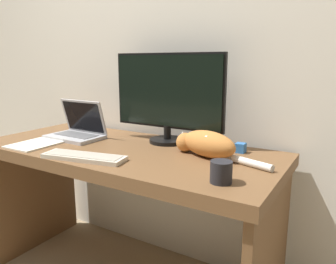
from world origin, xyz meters
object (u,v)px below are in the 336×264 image
Objects in this scene: cat at (206,144)px; external_keyboard at (84,157)px; monitor at (168,96)px; coffee_mug at (221,172)px; laptop at (78,130)px.

external_keyboard is at bearing -126.52° from cat.
cat is at bearing 24.61° from external_keyboard.
monitor reaches higher than external_keyboard.
monitor is at bearing 59.90° from external_keyboard.
coffee_mug is (0.19, -0.29, -0.02)m from cat.
external_keyboard is 0.57m from cat.
cat is 0.35m from coffee_mug.
laptop is 1.03m from coffee_mug.
monitor is 7.98× the size of coffee_mug.
external_keyboard is at bearing -108.91° from monitor.
external_keyboard is (0.34, -0.30, -0.03)m from laptop.
coffee_mug is at bearing -12.73° from laptop.
cat is 6.08× the size of coffee_mug.
coffee_mug is at bearing -38.96° from cat.
coffee_mug is (0.49, -0.43, -0.21)m from monitor.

